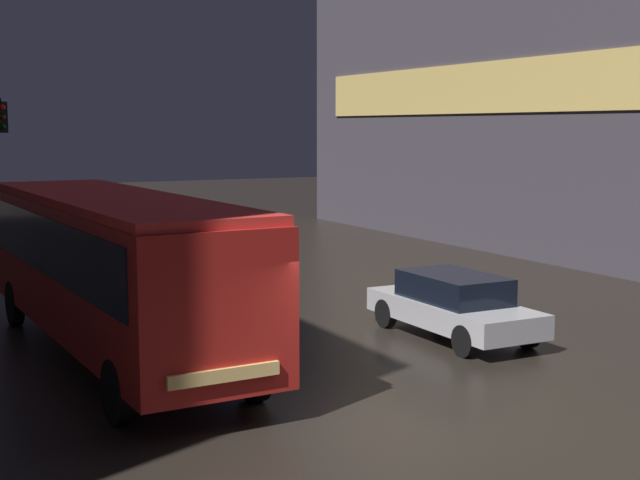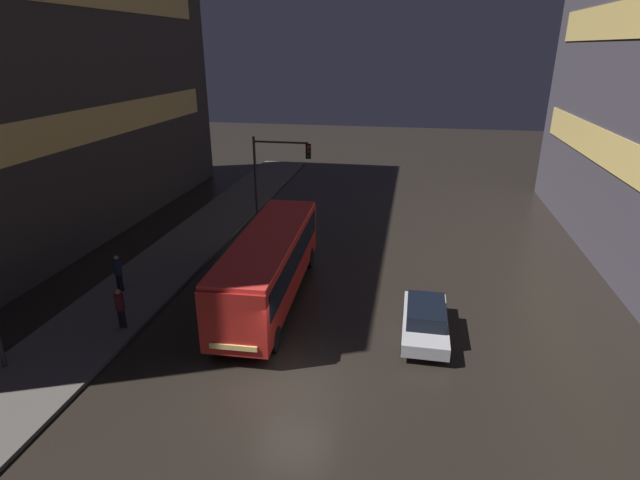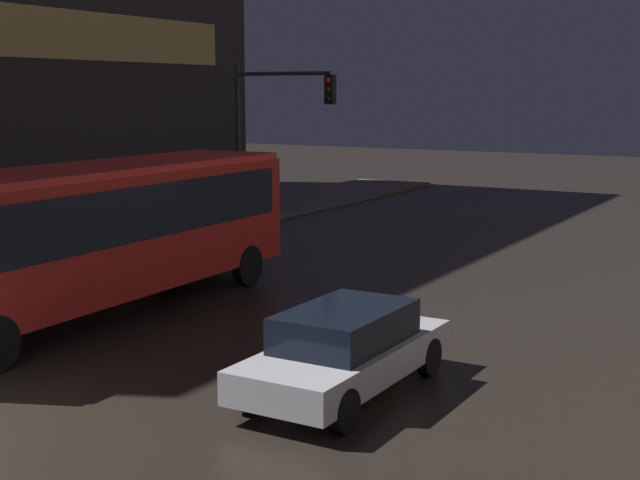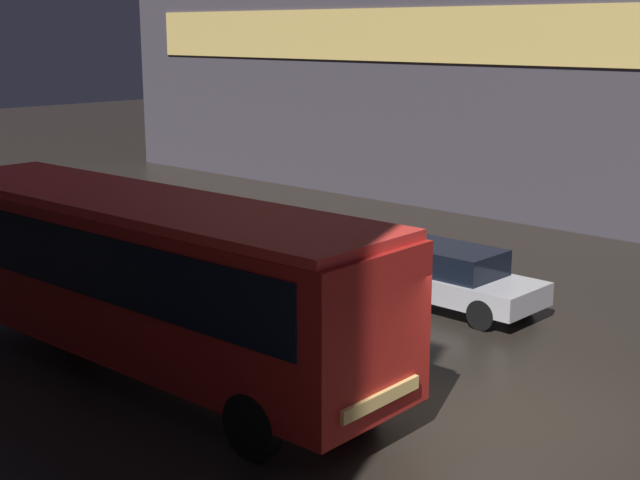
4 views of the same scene
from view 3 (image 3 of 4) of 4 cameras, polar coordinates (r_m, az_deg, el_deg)
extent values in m
cube|color=#56514C|center=(26.80, -17.89, -0.89)|extent=(4.00, 48.00, 0.15)
cube|color=#AD1E19|center=(19.19, -13.96, 0.50)|extent=(2.84, 10.72, 2.47)
cube|color=black|center=(19.12, -14.02, 1.93)|extent=(2.87, 9.87, 1.10)
cube|color=red|center=(19.03, -14.12, 4.40)|extent=(2.79, 10.50, 0.16)
cylinder|color=black|center=(21.79, -4.67, -1.63)|extent=(0.29, 1.01, 1.00)
cylinder|color=black|center=(23.08, -9.41, -1.10)|extent=(0.29, 1.01, 1.00)
cube|color=#B7B7BC|center=(14.07, 1.63, -7.61)|extent=(1.74, 4.34, 0.50)
cube|color=black|center=(13.92, 1.64, -5.51)|extent=(1.47, 2.39, 0.57)
cylinder|color=black|center=(12.57, 1.53, -10.84)|extent=(0.20, 0.64, 0.64)
cylinder|color=black|center=(13.35, -4.45, -9.63)|extent=(0.20, 0.64, 0.64)
cylinder|color=black|center=(15.07, 6.98, -7.43)|extent=(0.20, 0.64, 0.64)
cylinder|color=black|center=(15.73, 1.71, -6.64)|extent=(0.20, 0.64, 0.64)
cylinder|color=#2D2D2D|center=(29.64, -5.24, 5.74)|extent=(0.16, 0.16, 5.55)
cylinder|color=#2D2D2D|center=(28.61, -2.42, 10.60)|extent=(3.48, 0.12, 0.12)
cube|color=black|center=(27.70, 0.66, 9.61)|extent=(0.30, 0.24, 0.90)
sphere|color=red|center=(27.58, 0.52, 10.19)|extent=(0.18, 0.18, 0.18)
sphere|color=#3B2B07|center=(27.58, 0.52, 9.61)|extent=(0.18, 0.18, 0.18)
sphere|color=black|center=(27.58, 0.51, 9.03)|extent=(0.18, 0.18, 0.18)
camera|label=1|loc=(17.93, -70.78, 2.49)|focal=50.00mm
camera|label=2|loc=(11.19, -104.08, 30.99)|focal=28.00mm
camera|label=4|loc=(22.21, -58.41, 8.42)|focal=50.00mm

